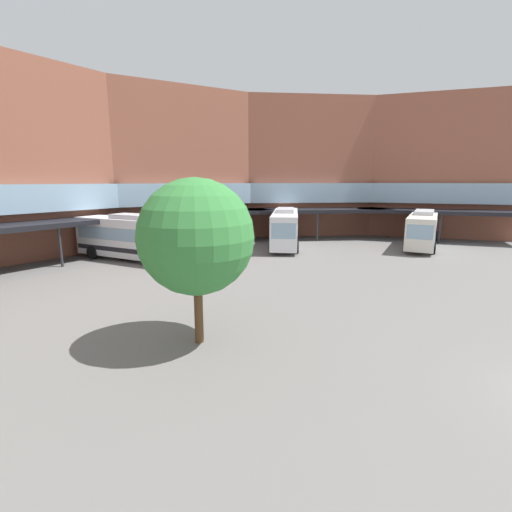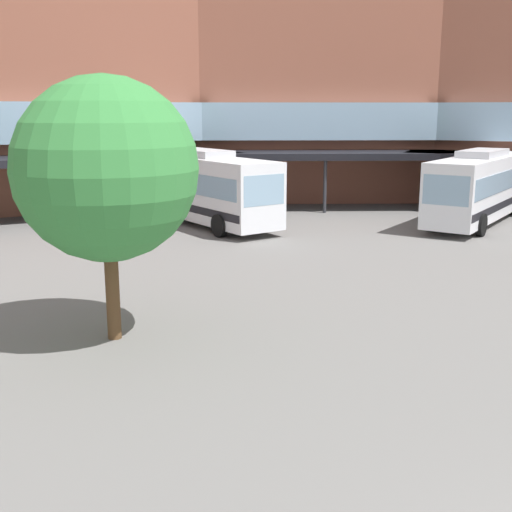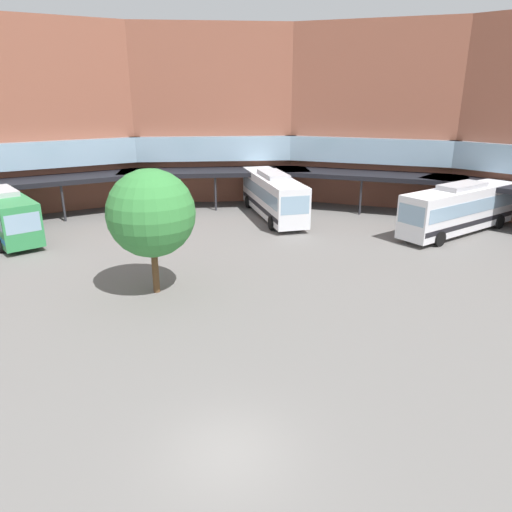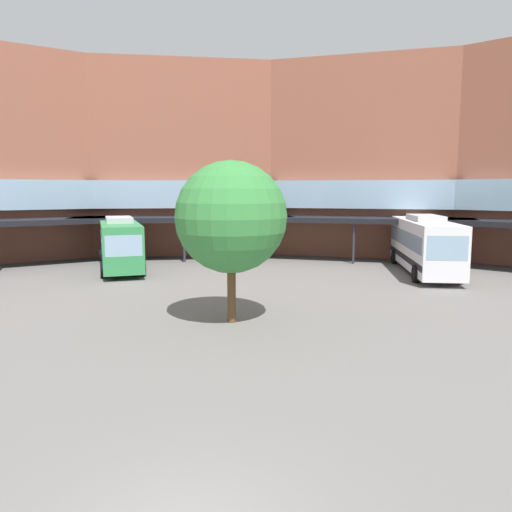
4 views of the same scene
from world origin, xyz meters
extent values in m
cube|color=#93543F|center=(0.00, 37.84, 8.15)|extent=(17.46, 6.00, 16.30)
cube|color=#8CADC6|center=(0.00, 37.24, 5.22)|extent=(15.72, 6.24, 2.28)
cube|color=black|center=(0.00, 32.84, 3.26)|extent=(17.46, 4.00, 0.40)
cylinder|color=#2D2D33|center=(0.00, 31.24, 1.63)|extent=(0.20, 0.20, 3.26)
cube|color=#93543F|center=(-15.41, 34.56, 8.15)|extent=(18.39, 12.59, 16.30)
cube|color=#8CADC6|center=(-15.17, 34.01, 5.22)|extent=(16.89, 12.10, 2.28)
cube|color=black|center=(-13.38, 29.99, 3.26)|extent=(17.58, 10.77, 0.40)
cylinder|color=#2D2D33|center=(-12.72, 28.53, 1.63)|extent=(0.20, 0.20, 3.26)
cube|color=#338C4C|center=(-15.71, 24.19, 1.84)|extent=(7.92, 10.11, 2.98)
cube|color=#8CADC6|center=(-15.71, 24.19, 2.20)|extent=(7.61, 9.61, 0.95)
cube|color=#267FBF|center=(-15.71, 24.19, 1.01)|extent=(7.83, 9.95, 0.36)
cube|color=#8CADC6|center=(-12.81, 19.88, 2.20)|extent=(1.90, 1.33, 1.31)
cube|color=#B2B2B7|center=(-15.71, 24.19, 3.51)|extent=(3.56, 4.11, 0.36)
cylinder|color=black|center=(-12.68, 21.93, 0.55)|extent=(0.86, 1.08, 1.10)
cylinder|color=black|center=(-14.76, 20.53, 0.55)|extent=(0.86, 1.08, 1.10)
cylinder|color=black|center=(-16.65, 27.85, 0.55)|extent=(0.86, 1.08, 1.10)
cylinder|color=black|center=(-18.73, 26.45, 0.55)|extent=(0.86, 1.08, 1.10)
cube|color=white|center=(4.93, 28.42, 1.94)|extent=(4.45, 11.81, 3.19)
cube|color=#8CADC6|center=(4.93, 28.42, 2.33)|extent=(4.38, 11.14, 1.02)
cube|color=black|center=(4.93, 28.42, 1.05)|extent=(4.43, 11.59, 0.38)
cube|color=#8CADC6|center=(5.87, 22.77, 2.33)|extent=(2.25, 0.49, 1.40)
cube|color=#B2B2B7|center=(4.93, 28.42, 3.72)|extent=(2.46, 4.40, 0.36)
cylinder|color=black|center=(6.84, 24.76, 0.55)|extent=(0.48, 1.13, 1.10)
cylinder|color=black|center=(4.31, 24.33, 0.55)|extent=(0.48, 1.13, 1.10)
cylinder|color=black|center=(5.55, 32.50, 0.55)|extent=(0.48, 1.13, 1.10)
cylinder|color=black|center=(3.01, 32.07, 0.55)|extent=(0.48, 1.13, 1.10)
cylinder|color=brown|center=(-3.48, 12.74, 1.59)|extent=(0.36, 0.36, 3.17)
sphere|color=#38843D|center=(-3.48, 12.74, 4.45)|extent=(4.65, 4.65, 4.65)
camera|label=1|loc=(-13.66, 2.35, 6.63)|focal=25.77mm
camera|label=2|loc=(-7.04, -3.30, 5.88)|focal=44.83mm
camera|label=3|loc=(-0.24, -11.87, 10.56)|focal=33.53mm
camera|label=4|loc=(3.13, -6.63, 5.54)|focal=34.74mm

